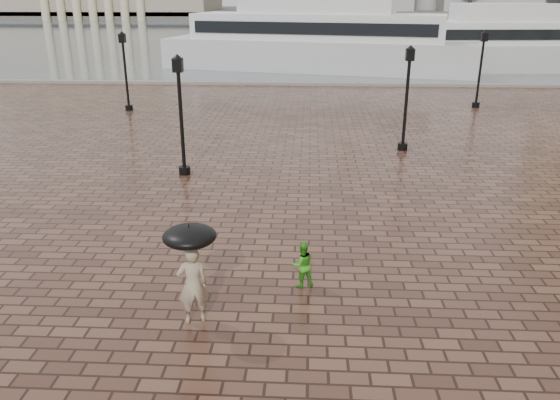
# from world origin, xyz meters

# --- Properties ---
(ground) EXTENTS (300.00, 300.00, 0.00)m
(ground) POSITION_xyz_m (0.00, 0.00, 0.00)
(ground) COLOR #39221A
(ground) RESTS_ON ground
(harbour_water) EXTENTS (240.00, 240.00, 0.00)m
(harbour_water) POSITION_xyz_m (0.00, 92.00, 0.00)
(harbour_water) COLOR #475256
(harbour_water) RESTS_ON ground
(quay_edge) EXTENTS (80.00, 0.60, 0.30)m
(quay_edge) POSITION_xyz_m (0.00, 32.00, 0.00)
(quay_edge) COLOR slate
(quay_edge) RESTS_ON ground
(far_shore) EXTENTS (300.00, 60.00, 2.00)m
(far_shore) POSITION_xyz_m (0.00, 160.00, 1.00)
(far_shore) COLOR #4C4C47
(far_shore) RESTS_ON ground
(street_lamps) EXTENTS (21.44, 14.44, 4.40)m
(street_lamps) POSITION_xyz_m (-1.50, 17.50, 2.33)
(street_lamps) COLOR black
(street_lamps) RESTS_ON ground
(adult_pedestrian) EXTENTS (0.75, 0.62, 1.77)m
(adult_pedestrian) POSITION_xyz_m (-3.58, -0.01, 0.89)
(adult_pedestrian) COLOR tan
(adult_pedestrian) RESTS_ON ground
(child_pedestrian) EXTENTS (0.67, 0.60, 1.15)m
(child_pedestrian) POSITION_xyz_m (-1.31, 1.60, 0.58)
(child_pedestrian) COLOR #34971C
(child_pedestrian) RESTS_ON ground
(ferry_near) EXTENTS (28.37, 12.61, 9.05)m
(ferry_near) POSITION_xyz_m (-0.63, 40.90, 2.72)
(ferry_near) COLOR silver
(ferry_near) RESTS_ON ground
(ferry_far) EXTENTS (24.16, 7.64, 7.80)m
(ferry_far) POSITION_xyz_m (17.27, 41.87, 2.34)
(ferry_far) COLOR silver
(ferry_far) RESTS_ON ground
(umbrella) EXTENTS (1.10, 1.10, 1.16)m
(umbrella) POSITION_xyz_m (-3.58, -0.01, 2.00)
(umbrella) COLOR black
(umbrella) RESTS_ON ground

